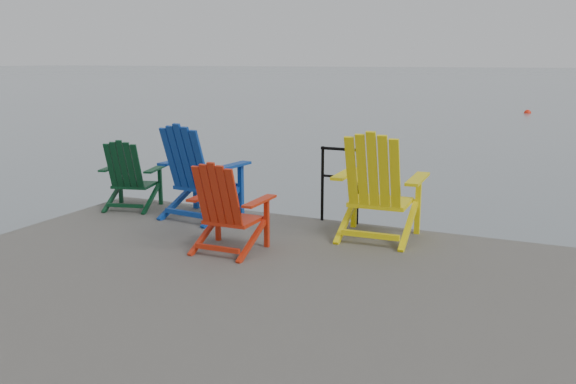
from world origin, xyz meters
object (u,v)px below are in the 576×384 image
at_px(chair_green, 130,174).
at_px(chair_yellow, 378,186).
at_px(handrail, 340,178).
at_px(buoy_b, 527,113).
at_px(chair_blue, 198,172).
at_px(chair_red, 227,207).

distance_m(chair_green, chair_yellow, 3.29).
bearing_deg(handrail, chair_yellow, -39.82).
bearing_deg(chair_green, buoy_b, 67.02).
distance_m(handrail, chair_blue, 1.71).
height_order(handrail, buoy_b, handrail).
xyz_separation_m(handrail, chair_green, (-2.69, -0.48, -0.09)).
distance_m(chair_blue, chair_red, 1.42).
relative_size(chair_green, chair_red, 0.97).
distance_m(handrail, chair_green, 2.73).
bearing_deg(chair_blue, buoy_b, 91.18).
bearing_deg(chair_yellow, buoy_b, 87.49).
xyz_separation_m(chair_red, buoy_b, (1.45, 24.92, -0.97)).
bearing_deg(buoy_b, chair_green, -98.33).
xyz_separation_m(handrail, chair_yellow, (0.60, -0.50, 0.05)).
bearing_deg(chair_blue, chair_yellow, 7.54).
bearing_deg(chair_red, chair_yellow, 39.77).
xyz_separation_m(chair_blue, chair_yellow, (2.23, 0.02, 0.01)).
height_order(handrail, chair_yellow, chair_yellow).
xyz_separation_m(chair_green, chair_red, (2.05, -1.06, 0.01)).
xyz_separation_m(chair_yellow, buoy_b, (0.20, 23.88, -1.09)).
distance_m(chair_red, chair_yellow, 1.63).
relative_size(handrail, chair_green, 1.00).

